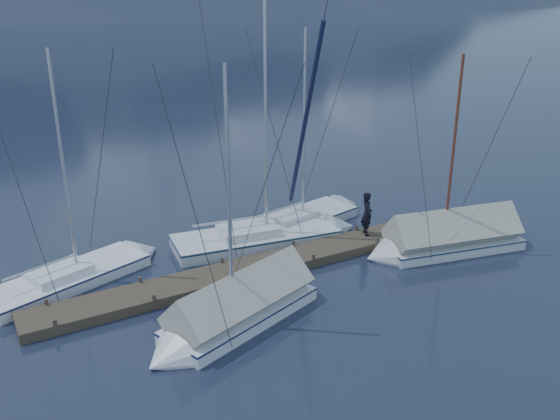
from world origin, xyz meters
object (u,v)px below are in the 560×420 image
object	(u,v)px
sailboat_covered_near	(441,241)
person	(367,214)
sailboat_covered_far	(230,315)
sailboat_open_mid	(279,236)
sailboat_open_left	(90,272)
sailboat_open_right	(310,218)

from	to	relation	value
sailboat_covered_near	person	distance (m)	3.01
sailboat_covered_far	sailboat_open_mid	bearing A→B (deg)	47.22
person	sailboat_covered_far	bearing A→B (deg)	132.48
sailboat_covered_far	person	size ratio (longest dim) A/B	4.85
person	sailboat_covered_near	bearing A→B (deg)	-116.30
sailboat_open_mid	sailboat_covered_far	distance (m)	6.70
sailboat_open_mid	person	xyz separation A→B (m)	(2.91, -1.91, 1.04)
person	sailboat_open_mid	bearing A→B (deg)	77.21
sailboat_open_left	sailboat_covered_far	xyz separation A→B (m)	(2.83, -5.56, 0.27)
sailboat_covered_far	person	distance (m)	8.08
sailboat_covered_near	sailboat_covered_far	distance (m)	9.48
sailboat_open_left	sailboat_covered_far	world-z (taller)	sailboat_open_left
person	sailboat_open_right	bearing A→B (deg)	33.32
sailboat_open_left	sailboat_open_right	xyz separation A→B (m)	(9.60, 0.47, 0.01)
sailboat_covered_far	sailboat_open_right	bearing A→B (deg)	41.66
sailboat_open_mid	person	world-z (taller)	sailboat_open_mid
sailboat_open_left	sailboat_covered_near	xyz separation A→B (m)	(12.27, -4.67, 0.26)
sailboat_open_mid	sailboat_covered_far	bearing A→B (deg)	-132.78
sailboat_open_left	sailboat_open_right	size ratio (longest dim) A/B	0.97
sailboat_open_right	person	world-z (taller)	sailboat_open_right
sailboat_open_left	person	xyz separation A→B (m)	(10.28, -2.55, 1.07)
sailboat_covered_near	sailboat_covered_far	world-z (taller)	sailboat_covered_far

